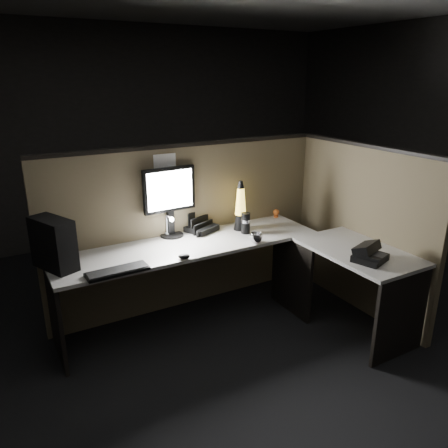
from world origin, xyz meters
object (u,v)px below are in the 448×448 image
lava_lamp (240,210)px  keyboard (117,271)px  pc_tower (53,244)px  monitor (170,195)px  desk_phone (369,254)px

lava_lamp → keyboard: bearing=-163.9°
pc_tower → lava_lamp: size_ratio=0.83×
pc_tower → lava_lamp: 1.64m
monitor → pc_tower: bearing=-171.3°
monitor → desk_phone: 1.71m
pc_tower → desk_phone: bearing=-49.6°
lava_lamp → desk_phone: lava_lamp is taller
keyboard → desk_phone: 1.90m
lava_lamp → desk_phone: size_ratio=1.56×
monitor → desk_phone: bearing=-52.5°
keyboard → desk_phone: size_ratio=1.53×
pc_tower → monitor: (1.01, 0.22, 0.18)m
monitor → keyboard: bearing=-144.3°
keyboard → desk_phone: (1.75, -0.73, 0.04)m
pc_tower → monitor: bearing=-11.1°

